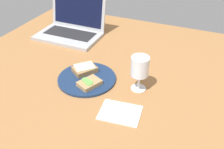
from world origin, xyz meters
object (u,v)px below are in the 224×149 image
(napkin, at_px, (120,113))
(sandwich_with_cheese, at_px, (85,68))
(sandwich_with_cucumber, at_px, (88,83))
(plate, at_px, (87,79))
(wine_glass, at_px, (140,68))
(laptop, at_px, (71,27))

(napkin, bearing_deg, sandwich_with_cheese, 143.25)
(sandwich_with_cucumber, distance_m, sandwich_with_cheese, 0.11)
(sandwich_with_cucumber, bearing_deg, plate, 125.69)
(plate, relative_size, wine_glass, 1.68)
(plate, distance_m, sandwich_with_cheese, 0.06)
(napkin, bearing_deg, sandwich_with_cucumber, 152.32)
(sandwich_with_cheese, xyz_separation_m, napkin, (0.25, -0.18, -0.02))
(wine_glass, height_order, napkin, wine_glass)
(sandwich_with_cucumber, relative_size, laptop, 0.31)
(laptop, distance_m, napkin, 0.72)
(wine_glass, xyz_separation_m, laptop, (-0.53, 0.34, -0.06))
(wine_glass, bearing_deg, plate, -173.00)
(plate, bearing_deg, laptop, 128.84)
(sandwich_with_cheese, relative_size, wine_glass, 0.82)
(plate, height_order, wine_glass, wine_glass)
(laptop, xyz_separation_m, napkin, (0.51, -0.51, -0.04))
(sandwich_with_cheese, xyz_separation_m, wine_glass, (0.26, -0.02, 0.08))
(sandwich_with_cheese, relative_size, laptop, 0.35)
(sandwich_with_cucumber, relative_size, napkin, 0.74)
(sandwich_with_cucumber, xyz_separation_m, napkin, (0.18, -0.10, -0.02))
(sandwich_with_cheese, height_order, napkin, sandwich_with_cheese)
(sandwich_with_cheese, height_order, laptop, laptop)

